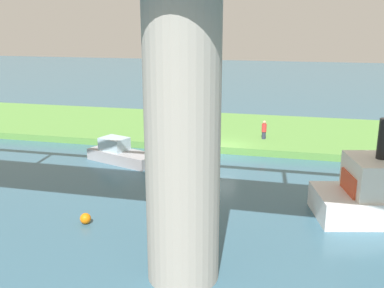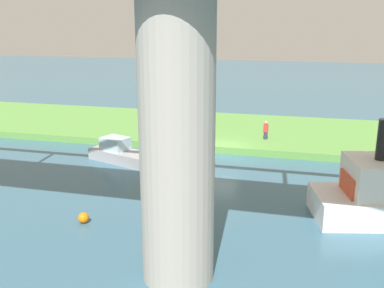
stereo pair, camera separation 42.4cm
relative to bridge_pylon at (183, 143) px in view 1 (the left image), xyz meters
The scene contains 7 objects.
ground_plane 16.39m from the bridge_pylon, 84.48° to the right, with size 160.00×160.00×0.00m, color #386075.
grassy_bank 22.10m from the bridge_pylon, 86.01° to the right, with size 80.00×12.00×0.50m, color #5B9342.
bridge_pylon is the anchor object (origin of this frame).
person_on_bank 18.96m from the bridge_pylon, 94.23° to the right, with size 0.48×0.48×1.39m.
mooring_post 18.38m from the bridge_pylon, 73.00° to the right, with size 0.20×0.20×0.89m, color brown.
houseboat_blue 15.01m from the bridge_pylon, 58.37° to the right, with size 5.01×3.15×1.57m.
marker_buoy 7.85m from the bridge_pylon, 29.60° to the right, with size 0.50×0.50×0.50m, color orange.
Camera 1 is at (-5.15, 29.27, 8.88)m, focal length 41.23 mm.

